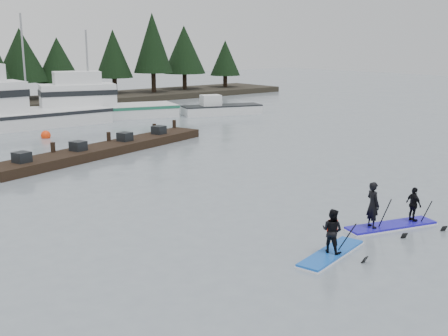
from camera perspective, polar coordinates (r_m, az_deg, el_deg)
ground at (r=19.09m, az=11.58°, el=-6.34°), size 160.00×160.00×0.00m
fishing_boat_medium at (r=46.53m, az=-13.14°, el=5.56°), size 13.14×7.07×7.78m
skiff at (r=47.99m, az=-0.22°, el=5.94°), size 6.98×4.07×0.78m
floating_dock at (r=31.99m, az=-11.87°, el=1.89°), size 14.62×6.04×0.49m
buoy_c at (r=47.24m, az=-1.42°, el=5.35°), size 0.64×0.64×0.64m
buoy_b at (r=38.13m, az=-17.64°, el=2.92°), size 0.63×0.63×0.63m
paddleboard_solo at (r=16.84m, az=10.89°, el=-7.03°), size 3.00×1.35×1.87m
paddleboard_duo at (r=19.73m, az=16.59°, el=-4.28°), size 3.34×1.80×2.15m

